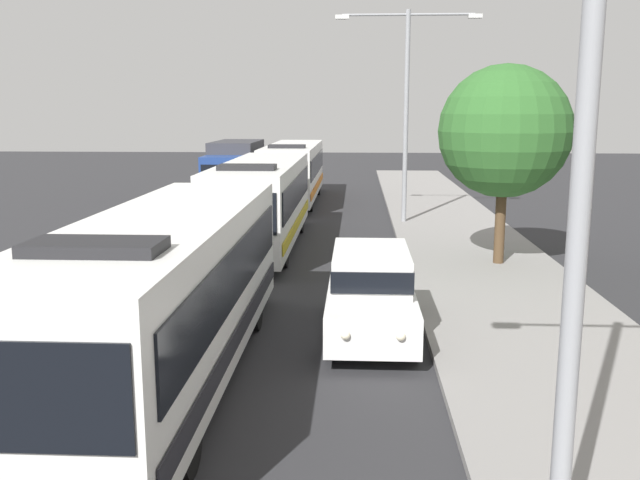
# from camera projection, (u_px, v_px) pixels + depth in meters

# --- Properties ---
(bus_lead) EXTENTS (2.58, 10.80, 3.21)m
(bus_lead) POSITION_uv_depth(u_px,v_px,m) (167.00, 290.00, 12.30)
(bus_lead) COLOR silver
(bus_lead) RESTS_ON ground_plane
(bus_second_in_line) EXTENTS (2.58, 10.66, 3.21)m
(bus_second_in_line) POSITION_uv_depth(u_px,v_px,m) (262.00, 200.00, 24.48)
(bus_second_in_line) COLOR silver
(bus_second_in_line) RESTS_ON ground_plane
(bus_middle) EXTENTS (2.58, 11.34, 3.21)m
(bus_middle) POSITION_uv_depth(u_px,v_px,m) (294.00, 170.00, 36.57)
(bus_middle) COLOR silver
(bus_middle) RESTS_ON ground_plane
(white_suv) EXTENTS (1.86, 4.80, 1.90)m
(white_suv) POSITION_uv_depth(u_px,v_px,m) (371.00, 289.00, 14.93)
(white_suv) COLOR white
(white_suv) RESTS_ON ground_plane
(box_truck_oncoming) EXTENTS (2.35, 7.14, 3.15)m
(box_truck_oncoming) POSITION_uv_depth(u_px,v_px,m) (235.00, 168.00, 37.55)
(box_truck_oncoming) COLOR navy
(box_truck_oncoming) RESTS_ON ground_plane
(streetlamp_near) EXTENTS (5.41, 0.28, 8.15)m
(streetlamp_near) POSITION_uv_depth(u_px,v_px,m) (589.00, 82.00, 6.02)
(streetlamp_near) COLOR gray
(streetlamp_near) RESTS_ON sidewalk
(streetlamp_mid) EXTENTS (5.94, 0.28, 8.72)m
(streetlamp_mid) POSITION_uv_depth(u_px,v_px,m) (407.00, 95.00, 28.55)
(streetlamp_mid) COLOR gray
(streetlamp_mid) RESTS_ON sidewalk
(roadside_tree) EXTENTS (4.02, 4.02, 6.08)m
(roadside_tree) POSITION_uv_depth(u_px,v_px,m) (505.00, 132.00, 20.79)
(roadside_tree) COLOR #4C3823
(roadside_tree) RESTS_ON sidewalk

